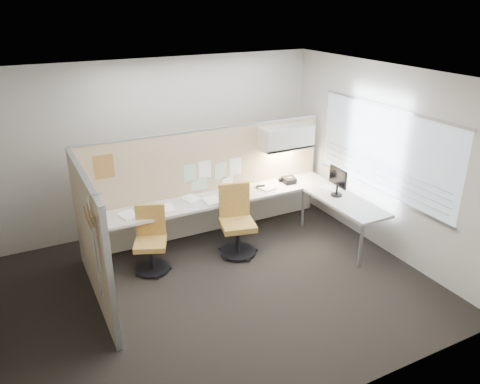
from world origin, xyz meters
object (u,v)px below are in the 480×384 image
chair_left (151,241)px  chair_right (237,223)px  monitor (338,180)px  phone (289,180)px  desk (241,204)px

chair_left → chair_right: 1.31m
chair_right → monitor: 1.74m
chair_left → phone: (2.57, 0.40, 0.34)m
chair_right → phone: (1.26, 0.52, 0.29)m
chair_right → chair_left: bearing=-171.9°
chair_left → phone: bearing=31.5°
chair_right → phone: chair_right is taller
desk → chair_left: 1.60m
monitor → phone: (-0.38, 0.81, -0.21)m
chair_left → chair_right: bearing=17.3°
desk → chair_left: bearing=-171.5°
desk → phone: (0.99, 0.16, 0.18)m
chair_left → monitor: size_ratio=2.05×
chair_right → monitor: size_ratio=2.31×
chair_right → phone: 1.39m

